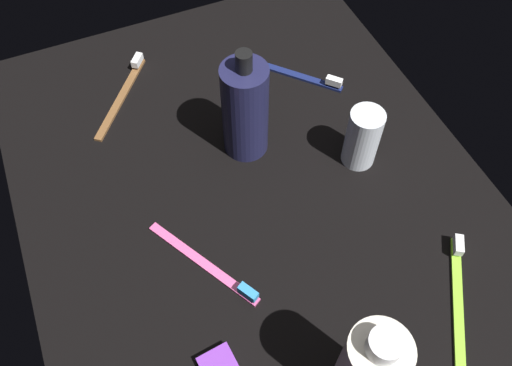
{
  "coord_description": "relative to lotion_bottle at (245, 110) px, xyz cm",
  "views": [
    {
      "loc": [
        37.2,
        -15.99,
        63.3
      ],
      "look_at": [
        0.0,
        0.0,
        3.0
      ],
      "focal_mm": 37.32,
      "sensor_mm": 36.0,
      "label": 1
    }
  ],
  "objects": [
    {
      "name": "toothbrush_navy",
      "position": [
        -9.94,
        13.26,
        -7.27
      ],
      "size": [
        14.02,
        13.12,
        2.1
      ],
      "color": "navy",
      "rests_on": "ground_plane"
    },
    {
      "name": "ground_plane",
      "position": [
        8.82,
        -2.14,
        -8.48
      ],
      "size": [
        84.0,
        64.0,
        1.2
      ],
      "primitive_type": "cube",
      "color": "black"
    },
    {
      "name": "toothbrush_lime",
      "position": [
        32.55,
        15.15,
        -7.27
      ],
      "size": [
        15.74,
        10.83,
        2.1
      ],
      "color": "#8CD133",
      "rests_on": "ground_plane"
    },
    {
      "name": "toothbrush_brown",
      "position": [
        -17.45,
        -14.1,
        -7.27
      ],
      "size": [
        14.91,
        12.05,
        2.1
      ],
      "color": "brown",
      "rests_on": "ground_plane"
    },
    {
      "name": "toothbrush_pink",
      "position": [
        16.83,
        -12.16,
        -7.27
      ],
      "size": [
        16.29,
        9.85,
        2.1
      ],
      "color": "#E55999",
      "rests_on": "ground_plane"
    },
    {
      "name": "lotion_bottle",
      "position": [
        0.0,
        0.0,
        0.0
      ],
      "size": [
        6.54,
        6.54,
        18.18
      ],
      "color": "#1D1E42",
      "rests_on": "ground_plane"
    },
    {
      "name": "deodorant_stick",
      "position": [
        8.45,
        14.17,
        -3.06
      ],
      "size": [
        4.85,
        4.85,
        9.64
      ],
      "primitive_type": "cylinder",
      "color": "silver",
      "rests_on": "ground_plane"
    }
  ]
}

